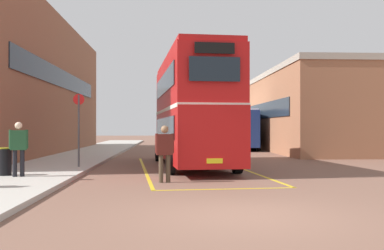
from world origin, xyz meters
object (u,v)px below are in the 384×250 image
at_px(single_deck_bus, 239,128).
at_px(pedestrian_waiting_near, 19,145).
at_px(bus_stop_sign, 79,123).
at_px(pedestrian_boarding, 165,149).
at_px(double_decker_bus, 192,109).
at_px(litter_bin, 5,161).

bearing_deg(single_deck_bus, pedestrian_waiting_near, -117.17).
distance_m(pedestrian_waiting_near, bus_stop_sign, 3.79).
xyz_separation_m(single_deck_bus, pedestrian_waiting_near, (-10.22, -19.92, -0.48)).
bearing_deg(pedestrian_boarding, single_deck_bus, 74.90).
bearing_deg(double_decker_bus, litter_bin, -144.08).
xyz_separation_m(double_decker_bus, single_deck_bus, (4.42, 14.90, -0.87)).
xyz_separation_m(pedestrian_boarding, litter_bin, (-5.24, 1.05, -0.44)).
bearing_deg(double_decker_bus, pedestrian_waiting_near, -139.16).
bearing_deg(litter_bin, pedestrian_boarding, -11.38).
relative_size(pedestrian_boarding, litter_bin, 1.94).
bearing_deg(pedestrian_waiting_near, single_deck_bus, 62.83).
xyz_separation_m(pedestrian_boarding, bus_stop_sign, (-3.46, 4.18, 0.84)).
distance_m(pedestrian_boarding, litter_bin, 5.36).
xyz_separation_m(double_decker_bus, pedestrian_boarding, (-1.13, -5.67, -1.48)).
relative_size(pedestrian_waiting_near, litter_bin, 1.91).
bearing_deg(pedestrian_waiting_near, double_decker_bus, 40.84).
bearing_deg(bus_stop_sign, pedestrian_boarding, -50.34).
bearing_deg(bus_stop_sign, single_deck_bus, 61.19).
height_order(single_deck_bus, litter_bin, single_deck_bus).
relative_size(single_deck_bus, pedestrian_boarding, 4.75).
bearing_deg(litter_bin, single_deck_bus, 61.06).
distance_m(double_decker_bus, single_deck_bus, 15.57).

